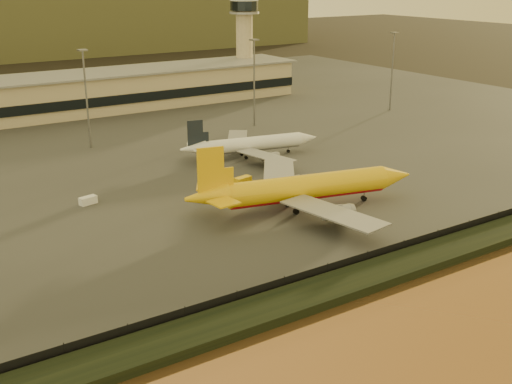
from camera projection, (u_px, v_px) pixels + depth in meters
ground at (306, 241)px, 110.37m from camera, size 900.00×900.00×0.00m
embankment at (375, 275)px, 96.69m from camera, size 320.00×7.00×1.40m
tarmac at (107, 132)px, 185.52m from camera, size 320.00×220.00×0.20m
perimeter_fence at (357, 261)px, 99.66m from camera, size 300.00×0.05×2.20m
terminal_building at (25, 99)px, 200.18m from camera, size 202.00×25.00×12.60m
control_tower at (244, 34)px, 243.21m from camera, size 11.20×11.20×35.50m
apron_light_masts at (182, 83)px, 172.37m from camera, size 152.20×12.20×25.40m
dhl_cargo_jet at (304, 188)px, 123.57m from camera, size 47.03×45.27×14.15m
white_narrowbody_jet at (251, 145)px, 159.18m from camera, size 36.21×34.84×10.45m
gse_vehicle_yellow at (243, 181)px, 138.88m from camera, size 4.11×2.46×1.73m
gse_vehicle_white at (88, 200)px, 127.25m from camera, size 3.70×2.25×1.55m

